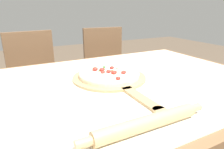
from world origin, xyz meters
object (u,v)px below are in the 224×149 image
at_px(rolling_pin, 147,123).
at_px(chair_right, 106,68).
at_px(pizza_peel, 112,79).
at_px(pizza, 109,74).
at_px(chair_left, 35,78).

height_order(rolling_pin, chair_right, chair_right).
xyz_separation_m(pizza_peel, rolling_pin, (-0.10, -0.42, 0.02)).
bearing_deg(pizza_peel, pizza, 90.16).
bearing_deg(rolling_pin, chair_left, 97.75).
relative_size(pizza, rolling_pin, 0.69).
bearing_deg(pizza_peel, rolling_pin, -103.43).
distance_m(pizza, chair_left, 0.89).
height_order(pizza, chair_right, chair_right).
xyz_separation_m(pizza, rolling_pin, (-0.10, -0.44, -0.00)).
height_order(pizza_peel, chair_right, chair_right).
height_order(chair_left, chair_right, same).
relative_size(pizza_peel, chair_right, 0.67).
height_order(rolling_pin, chair_left, chair_left).
bearing_deg(pizza, rolling_pin, -102.68).
bearing_deg(pizza, chair_right, 65.30).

